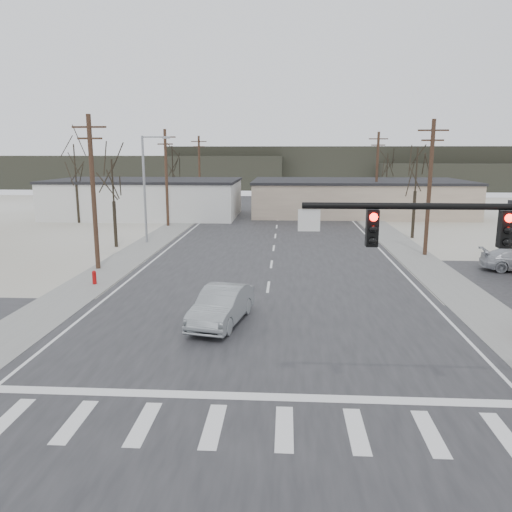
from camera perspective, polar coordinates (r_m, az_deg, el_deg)
The scene contains 24 objects.
ground at distance 21.12m, azimuth 0.60°, elevation -9.37°, with size 140.00×140.00×0.00m, color white.
main_road at distance 35.52m, azimuth 1.82°, elevation -0.62°, with size 18.00×110.00×0.05m, color #242426.
cross_road at distance 21.11m, azimuth 0.60°, elevation -9.32°, with size 90.00×10.00×0.04m, color #242426.
sidewalk_left at distance 42.03m, azimuth -12.57°, elevation 1.04°, with size 3.00×90.00×0.06m, color gray.
sidewalk_right at distance 41.53m, azimuth 16.81°, elevation 0.69°, with size 3.00×90.00×0.06m, color gray.
fire_hydrant at distance 30.70m, azimuth -18.00°, elevation -2.34°, with size 0.24×0.24×0.87m.
building_left_far at distance 62.28m, azimuth -12.43°, elevation 6.49°, with size 22.30×12.30×4.50m.
building_right_far at distance 64.55m, azimuth 11.58°, elevation 6.61°, with size 26.30×14.30×4.30m.
upole_left_b at distance 34.14m, azimuth -18.11°, elevation 7.14°, with size 2.20×0.30×10.00m.
upole_left_c at distance 53.23m, azimuth -10.21°, elevation 8.95°, with size 2.20×0.30×10.00m.
upole_left_d at distance 72.80m, azimuth -6.49°, elevation 9.74°, with size 2.20×0.30×10.00m.
upole_right_a at distance 39.20m, azimuth 19.22°, elevation 7.58°, with size 2.20×0.30×10.00m.
upole_right_b at distance 60.66m, azimuth 13.64°, elevation 9.12°, with size 2.20×0.30×10.00m.
streetlight_main at distance 43.39m, azimuth -12.40°, elevation 8.11°, with size 2.40×0.25×9.00m.
tree_left_near at distance 42.14m, azimuth -16.06°, elevation 8.02°, with size 3.30×3.30×7.35m.
tree_right_mid at distance 47.15m, azimuth 17.86°, elevation 9.11°, with size 3.74×3.74×8.33m.
tree_left_far at distance 67.39m, azimuth -9.52°, elevation 10.41°, with size 3.96×3.96×8.82m.
tree_right_far at distance 73.07m, azimuth 14.76°, elevation 9.72°, with size 3.52×3.52×7.84m.
tree_left_mid at distance 58.41m, azimuth -19.98°, elevation 9.71°, with size 3.96×3.96×8.82m.
hill_left at distance 117.41m, azimuth -14.56°, elevation 9.31°, with size 70.00×18.00×7.00m, color #333026.
hill_center at distance 116.58m, azimuth 10.55°, elevation 9.96°, with size 80.00×18.00×9.00m, color #333026.
sedan_crossing at distance 22.58m, azimuth -3.95°, elevation -5.67°, with size 1.74×4.98×1.64m, color gray.
car_far_a at distance 60.44m, azimuth 6.95°, elevation 5.18°, with size 2.24×5.50×1.60m, color black.
car_far_b at distance 71.41m, azimuth -3.02°, elevation 6.19°, with size 1.73×4.29×1.46m, color black.
Camera 1 is at (0.98, -19.69, 7.58)m, focal length 35.00 mm.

